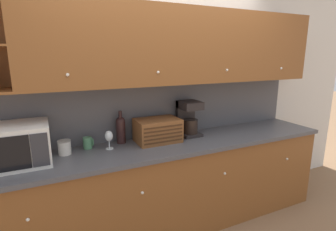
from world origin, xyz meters
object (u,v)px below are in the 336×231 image
storage_canister (65,147)px  wine_glass (109,137)px  mug (88,143)px  wine_bottle (121,129)px  bread_box (158,130)px  microwave (13,145)px  coffee_maker (189,118)px

storage_canister → wine_glass: 0.39m
storage_canister → mug: bearing=17.9°
wine_bottle → bread_box: 0.36m
mug → bread_box: bearing=-7.7°
microwave → bread_box: (1.25, 0.04, -0.05)m
wine_bottle → bread_box: bearing=-17.5°
microwave → storage_canister: microwave is taller
wine_glass → bread_box: bearing=0.8°
mug → coffee_maker: coffee_maker is taller
mug → wine_glass: bearing=-28.9°
bread_box → wine_bottle: bearing=162.5°
microwave → wine_bottle: 0.92m
storage_canister → coffee_maker: bearing=2.0°
mug → coffee_maker: 1.07m
wine_glass → coffee_maker: bearing=4.8°
microwave → mug: bearing=12.5°
wine_glass → bread_box: bread_box is taller
wine_glass → wine_bottle: (0.15, 0.12, 0.03)m
mug → bread_box: size_ratio=0.25×
mug → wine_glass: (0.18, -0.10, 0.06)m
microwave → storage_canister: size_ratio=4.23×
microwave → wine_glass: bearing=2.4°
storage_canister → wine_bottle: bearing=9.3°
storage_canister → bread_box: size_ratio=0.29×
wine_bottle → wine_glass: bearing=-141.4°
microwave → storage_canister: bearing=9.3°
storage_canister → coffee_maker: size_ratio=0.34×
wine_glass → mug: bearing=151.1°
storage_canister → mug: (0.21, 0.07, -0.01)m
wine_glass → microwave: bearing=-177.6°
mug → wine_glass: size_ratio=0.62×
bread_box → storage_canister: bearing=178.5°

